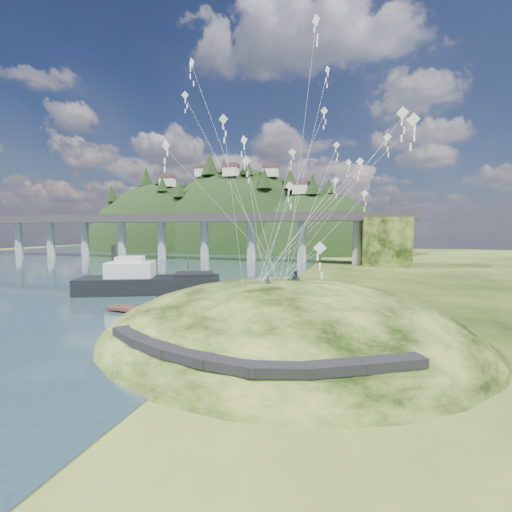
# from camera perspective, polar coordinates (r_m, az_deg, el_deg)

# --- Properties ---
(ground) EXTENTS (320.00, 320.00, 0.00)m
(ground) POSITION_cam_1_polar(r_m,az_deg,el_deg) (34.15, -9.56, -12.41)
(ground) COLOR black
(ground) RESTS_ON ground
(grass_hill) EXTENTS (36.00, 32.00, 13.00)m
(grass_hill) POSITION_cam_1_polar(r_m,az_deg,el_deg) (33.94, 4.73, -15.14)
(grass_hill) COLOR black
(grass_hill) RESTS_ON ground
(footpath) EXTENTS (22.29, 5.84, 0.83)m
(footpath) POSITION_cam_1_polar(r_m,az_deg,el_deg) (22.20, -3.11, -16.11)
(footpath) COLOR black
(footpath) RESTS_ON ground
(bridge) EXTENTS (160.00, 11.00, 15.00)m
(bridge) POSITION_cam_1_polar(r_m,az_deg,el_deg) (107.47, -5.89, 4.37)
(bridge) COLOR #2D2B2B
(bridge) RESTS_ON ground
(far_ridge) EXTENTS (153.00, 70.00, 94.50)m
(far_ridge) POSITION_cam_1_polar(r_m,az_deg,el_deg) (163.14, -4.43, -1.62)
(far_ridge) COLOR black
(far_ridge) RESTS_ON ground
(work_barge) EXTENTS (21.97, 13.61, 7.48)m
(work_barge) POSITION_cam_1_polar(r_m,az_deg,el_deg) (55.70, -17.61, -4.00)
(work_barge) COLOR black
(work_barge) RESTS_ON ground
(wooden_dock) EXTENTS (12.71, 2.82, 0.90)m
(wooden_dock) POSITION_cam_1_polar(r_m,az_deg,el_deg) (41.88, -16.47, -8.80)
(wooden_dock) COLOR #3A1E18
(wooden_dock) RESTS_ON ground
(kite_flyers) EXTENTS (2.91, 3.50, 1.99)m
(kite_flyers) POSITION_cam_1_polar(r_m,az_deg,el_deg) (32.81, 5.81, -2.49)
(kite_flyers) COLOR #2A2C38
(kite_flyers) RESTS_ON ground
(kite_swarm) EXTENTS (19.40, 18.33, 20.49)m
(kite_swarm) POSITION_cam_1_polar(r_m,az_deg,el_deg) (32.46, 9.25, 17.89)
(kite_swarm) COLOR silver
(kite_swarm) RESTS_ON ground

